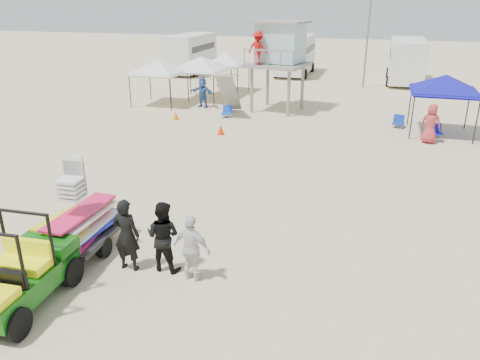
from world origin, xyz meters
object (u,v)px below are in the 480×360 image
(man_left, at_px, (127,235))
(lifeguard_tower, at_px, (278,46))
(canopy_blue, at_px, (446,78))
(surf_trailer, at_px, (79,221))
(utility_cart, at_px, (14,269))

(man_left, relative_size, lifeguard_tower, 0.38)
(canopy_blue, bearing_deg, lifeguard_tower, 162.11)
(lifeguard_tower, height_order, canopy_blue, lifeguard_tower)
(lifeguard_tower, distance_m, canopy_blue, 9.28)
(surf_trailer, bearing_deg, lifeguard_tower, 85.96)
(surf_trailer, xyz_separation_m, man_left, (1.52, -0.30, -0.02))
(utility_cart, height_order, canopy_blue, canopy_blue)
(surf_trailer, xyz_separation_m, lifeguard_tower, (1.26, 17.85, 2.72))
(man_left, xyz_separation_m, lifeguard_tower, (-0.25, 18.15, 2.74))
(lifeguard_tower, bearing_deg, man_left, -89.20)
(man_left, distance_m, canopy_blue, 17.62)
(utility_cart, xyz_separation_m, man_left, (1.52, 2.04, -0.01))
(canopy_blue, bearing_deg, surf_trailer, -123.80)
(surf_trailer, bearing_deg, man_left, -11.20)
(man_left, relative_size, canopy_blue, 0.57)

